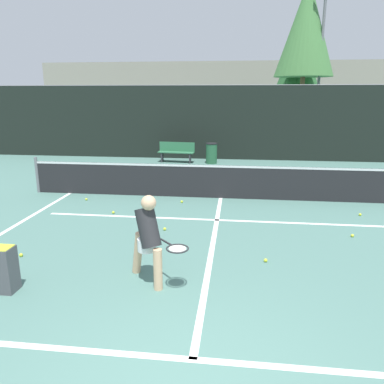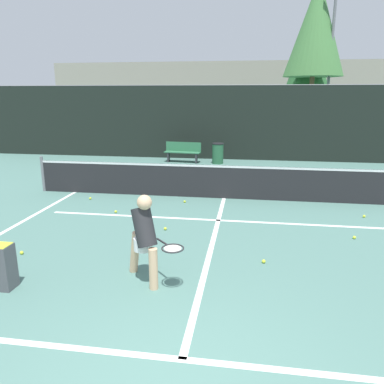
{
  "view_description": "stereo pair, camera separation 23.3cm",
  "coord_description": "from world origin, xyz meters",
  "views": [
    {
      "loc": [
        0.42,
        -2.91,
        2.89
      ],
      "look_at": [
        -0.46,
        4.4,
        0.95
      ],
      "focal_mm": 35.0,
      "sensor_mm": 36.0,
      "label": 1
    },
    {
      "loc": [
        0.65,
        -2.88,
        2.89
      ],
      "look_at": [
        -0.46,
        4.4,
        0.95
      ],
      "focal_mm": 35.0,
      "sensor_mm": 36.0,
      "label": 2
    }
  ],
  "objects": [
    {
      "name": "net",
      "position": [
        0.0,
        7.41,
        0.51
      ],
      "size": [
        11.09,
        0.09,
        1.07
      ],
      "color": "slate",
      "rests_on": "ground"
    },
    {
      "name": "trash_bin",
      "position": [
        -0.65,
        12.88,
        0.44
      ],
      "size": [
        0.49,
        0.49,
        0.87
      ],
      "color": "#28603D",
      "rests_on": "ground"
    },
    {
      "name": "tree_west",
      "position": [
        4.26,
        23.66,
        5.35
      ],
      "size": [
        2.84,
        2.84,
        7.58
      ],
      "color": "brown",
      "rests_on": "ground"
    },
    {
      "name": "court_sideline_left",
      "position": [
        -4.51,
        4.02,
        0.0
      ],
      "size": [
        0.1,
        7.77,
        0.01
      ],
      "primitive_type": "cube",
      "color": "white",
      "rests_on": "ground"
    },
    {
      "name": "building_far",
      "position": [
        0.0,
        33.31,
        2.85
      ],
      "size": [
        36.0,
        2.4,
        5.7
      ],
      "primitive_type": "cube",
      "color": "gray",
      "rests_on": "ground"
    },
    {
      "name": "court_service_line",
      "position": [
        0.0,
        5.46,
        0.0
      ],
      "size": [
        8.25,
        0.1,
        0.01
      ],
      "primitive_type": "cube",
      "color": "white",
      "rests_on": "ground"
    },
    {
      "name": "tennis_ball_scattered_4",
      "position": [
        -3.45,
        2.99,
        0.03
      ],
      "size": [
        0.07,
        0.07,
        0.07
      ],
      "primitive_type": "sphere",
      "color": "#D1E033",
      "rests_on": "ground"
    },
    {
      "name": "court_baseline_near",
      "position": [
        0.0,
        0.64,
        0.0
      ],
      "size": [
        11.0,
        0.1,
        0.01
      ],
      "primitive_type": "cube",
      "color": "white",
      "rests_on": "ground"
    },
    {
      "name": "tennis_ball_scattered_3",
      "position": [
        -3.72,
        6.71,
        0.03
      ],
      "size": [
        0.07,
        0.07,
        0.07
      ],
      "primitive_type": "sphere",
      "color": "#D1E033",
      "rests_on": "ground"
    },
    {
      "name": "tennis_ball_scattered_0",
      "position": [
        0.98,
        3.29,
        0.03
      ],
      "size": [
        0.07,
        0.07,
        0.07
      ],
      "primitive_type": "sphere",
      "color": "#D1E033",
      "rests_on": "ground"
    },
    {
      "name": "tennis_ball_scattered_2",
      "position": [
        -1.03,
        6.79,
        0.03
      ],
      "size": [
        0.07,
        0.07,
        0.07
      ],
      "primitive_type": "sphere",
      "color": "#D1E033",
      "rests_on": "ground"
    },
    {
      "name": "court_center_mark",
      "position": [
        0.0,
        4.02,
        0.0
      ],
      "size": [
        0.1,
        6.77,
        0.01
      ],
      "primitive_type": "cube",
      "color": "white",
      "rests_on": "ground"
    },
    {
      "name": "ball_hopper",
      "position": [
        -2.95,
        1.81,
        0.37
      ],
      "size": [
        0.28,
        0.28,
        0.71
      ],
      "color": "#4C4C51",
      "rests_on": "ground"
    },
    {
      "name": "tennis_ball_scattered_7",
      "position": [
        3.46,
        6.2,
        0.03
      ],
      "size": [
        0.07,
        0.07,
        0.07
      ],
      "primitive_type": "sphere",
      "color": "#D1E033",
      "rests_on": "ground"
    },
    {
      "name": "tennis_ball_scattered_1",
      "position": [
        2.86,
        4.72,
        0.03
      ],
      "size": [
        0.07,
        0.07,
        0.07
      ],
      "primitive_type": "sphere",
      "color": "#D1E033",
      "rests_on": "ground"
    },
    {
      "name": "tennis_ball_scattered_5",
      "position": [
        -2.59,
        5.65,
        0.03
      ],
      "size": [
        0.07,
        0.07,
        0.07
      ],
      "primitive_type": "sphere",
      "color": "#D1E033",
      "rests_on": "ground"
    },
    {
      "name": "tree_mid",
      "position": [
        4.22,
        21.21,
        6.56
      ],
      "size": [
        3.48,
        3.48,
        9.29
      ],
      "color": "brown",
      "rests_on": "ground"
    },
    {
      "name": "courtside_bench",
      "position": [
        -2.18,
        12.98,
        0.47
      ],
      "size": [
        1.6,
        0.54,
        0.86
      ],
      "rotation": [
        0.0,
        0.0,
        -0.1
      ],
      "color": "#33724C",
      "rests_on": "ground"
    },
    {
      "name": "parked_car",
      "position": [
        -4.42,
        17.09,
        0.61
      ],
      "size": [
        1.69,
        4.33,
        1.44
      ],
      "color": "#B7B7BC",
      "rests_on": "ground"
    },
    {
      "name": "tennis_ball_scattered_6",
      "position": [
        -1.09,
        4.64,
        0.03
      ],
      "size": [
        0.07,
        0.07,
        0.07
      ],
      "primitive_type": "sphere",
      "color": "#D1E033",
      "rests_on": "ground"
    },
    {
      "name": "player_practicing",
      "position": [
        -0.89,
        2.33,
        0.78
      ],
      "size": [
        1.12,
        0.83,
        1.44
      ],
      "rotation": [
        0.0,
        0.0,
        -0.81
      ],
      "color": "#DBAD84",
      "rests_on": "ground"
    },
    {
      "name": "fence_back",
      "position": [
        0.0,
        14.03,
        1.63
      ],
      "size": [
        24.0,
        0.06,
        3.27
      ],
      "color": "black",
      "rests_on": "ground"
    },
    {
      "name": "floodlight_mast",
      "position": [
        5.05,
        20.57,
        5.36
      ],
      "size": [
        1.1,
        0.24,
        8.42
      ],
      "color": "slate",
      "rests_on": "ground"
    }
  ]
}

